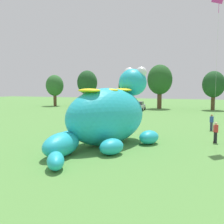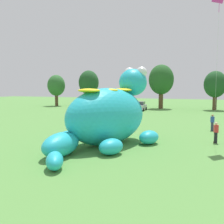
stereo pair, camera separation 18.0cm
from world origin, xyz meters
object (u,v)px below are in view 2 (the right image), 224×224
object	(u,v)px
spectator_mid_field	(88,110)
spectator_wandering	(216,133)
car_blue	(123,105)
giant_inflatable_creature	(107,115)
spectator_near_inflatable	(212,123)
car_silver	(140,106)
car_red	(104,105)

from	to	relation	value
spectator_mid_field	spectator_wandering	world-z (taller)	same
car_blue	spectator_wandering	bearing A→B (deg)	-57.08
giant_inflatable_creature	spectator_near_inflatable	size ratio (longest dim) A/B	7.37
car_silver	car_red	bearing A→B (deg)	-177.65
car_red	spectator_wandering	bearing A→B (deg)	-50.58
giant_inflatable_creature	car_silver	world-z (taller)	giant_inflatable_creature
giant_inflatable_creature	car_silver	size ratio (longest dim) A/B	3.02
car_blue	car_silver	size ratio (longest dim) A/B	1.02
car_red	spectator_mid_field	distance (m)	10.80
car_red	car_silver	bearing A→B (deg)	2.35
spectator_mid_field	car_red	bearing A→B (deg)	99.59
car_red	spectator_near_inflatable	bearing A→B (deg)	-42.83
spectator_near_inflatable	spectator_mid_field	size ratio (longest dim) A/B	1.00
giant_inflatable_creature	spectator_mid_field	bearing A→B (deg)	120.90
spectator_mid_field	spectator_near_inflatable	bearing A→B (deg)	-23.55
car_blue	car_silver	world-z (taller)	same
giant_inflatable_creature	spectator_mid_field	size ratio (longest dim) A/B	7.37
giant_inflatable_creature	spectator_wandering	size ratio (longest dim) A/B	7.37
spectator_mid_field	car_silver	bearing A→B (deg)	62.63
giant_inflatable_creature	car_red	bearing A→B (deg)	113.57
car_silver	spectator_wandering	xyz separation A→B (m)	(12.85, -25.03, -0.01)
giant_inflatable_creature	spectator_mid_field	xyz separation A→B (m)	(-10.52, 17.57, -1.44)
car_red	car_blue	distance (m)	3.80
spectator_near_inflatable	car_red	bearing A→B (deg)	137.17
spectator_near_inflatable	spectator_wandering	world-z (taller)	same
car_red	spectator_wandering	size ratio (longest dim) A/B	2.42
car_blue	spectator_mid_field	bearing A→B (deg)	-99.12
spectator_near_inflatable	spectator_wandering	size ratio (longest dim) A/B	1.00
spectator_near_inflatable	spectator_mid_field	world-z (taller)	same
car_red	spectator_near_inflatable	size ratio (longest dim) A/B	2.42
giant_inflatable_creature	car_red	distance (m)	30.83
giant_inflatable_creature	car_blue	xyz separation A→B (m)	(-8.65, 29.22, -1.43)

